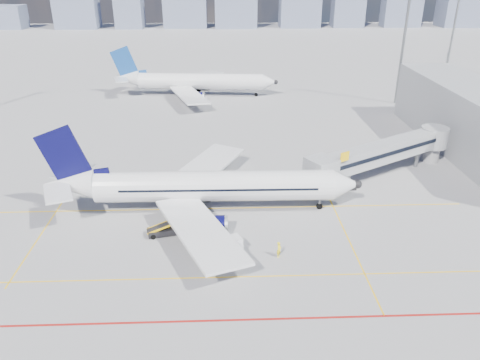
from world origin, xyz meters
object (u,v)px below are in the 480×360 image
at_px(cargo_dolly, 226,247).
at_px(second_aircraft, 193,82).
at_px(belt_loader, 168,229).
at_px(ramp_worker, 279,249).
at_px(main_aircraft, 201,187).
at_px(baggage_tug, 231,250).

bearing_deg(cargo_dolly, second_aircraft, 71.43).
height_order(second_aircraft, belt_loader, second_aircraft).
height_order(cargo_dolly, ramp_worker, cargo_dolly).
xyz_separation_m(cargo_dolly, ramp_worker, (5.46, -0.31, -0.21)).
relative_size(main_aircraft, ramp_worker, 21.97).
bearing_deg(baggage_tug, second_aircraft, 100.09).
bearing_deg(baggage_tug, ramp_worker, 2.46).
bearing_deg(cargo_dolly, ramp_worker, -27.51).
height_order(baggage_tug, cargo_dolly, cargo_dolly).
distance_m(main_aircraft, ramp_worker, 13.36).
height_order(main_aircraft, cargo_dolly, main_aircraft).
xyz_separation_m(main_aircraft, baggage_tug, (3.29, -10.14, -2.42)).
height_order(main_aircraft, ramp_worker, main_aircraft).
xyz_separation_m(second_aircraft, belt_loader, (0.17, -60.73, -2.60)).
bearing_deg(second_aircraft, main_aircraft, -80.83).
bearing_deg(baggage_tug, cargo_dolly, 165.22).
distance_m(cargo_dolly, belt_loader, 7.88).
height_order(second_aircraft, cargo_dolly, second_aircraft).
relative_size(main_aircraft, cargo_dolly, 9.76).
distance_m(main_aircraft, cargo_dolly, 10.56).
bearing_deg(belt_loader, baggage_tug, -47.75).
distance_m(second_aircraft, ramp_worker, 66.77).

